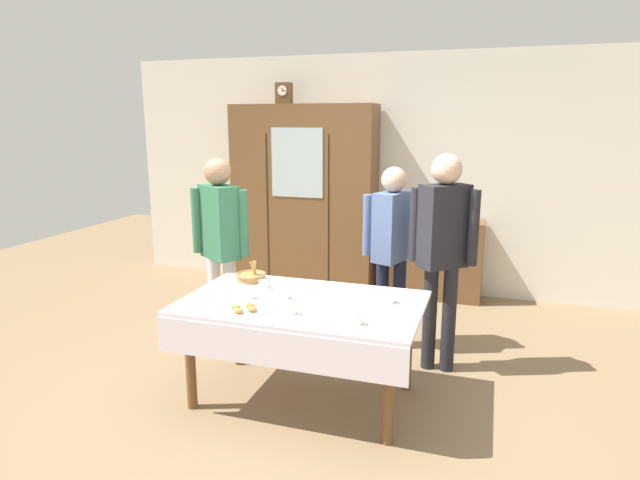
{
  "coord_description": "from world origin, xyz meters",
  "views": [
    {
      "loc": [
        1.22,
        -3.55,
        1.97
      ],
      "look_at": [
        0.0,
        0.2,
        1.09
      ],
      "focal_mm": 30.26,
      "sensor_mm": 36.0,
      "label": 1
    }
  ],
  "objects": [
    {
      "name": "ground_plane",
      "position": [
        0.0,
        0.0,
        0.0
      ],
      "size": [
        12.0,
        12.0,
        0.0
      ],
      "primitive_type": "plane",
      "color": "#846B4C",
      "rests_on": "ground"
    },
    {
      "name": "person_behind_table_right",
      "position": [
        -0.96,
        0.41,
        1.02
      ],
      "size": [
        0.52,
        0.36,
        1.67
      ],
      "color": "silver",
      "rests_on": "ground"
    },
    {
      "name": "person_behind_table_left",
      "position": [
        0.42,
        0.91,
        0.96
      ],
      "size": [
        0.52,
        0.41,
        1.59
      ],
      "color": "#191E38",
      "rests_on": "ground"
    },
    {
      "name": "mantel_clock",
      "position": [
        -1.13,
        2.35,
        2.26
      ],
      "size": [
        0.18,
        0.11,
        0.24
      ],
      "color": "brown",
      "rests_on": "wall_cabinet"
    },
    {
      "name": "bread_basket",
      "position": [
        -0.55,
        0.13,
        0.77
      ],
      "size": [
        0.24,
        0.24,
        0.16
      ],
      "color": "#9E7542",
      "rests_on": "dining_table"
    },
    {
      "name": "bookshelf_low",
      "position": [
        0.62,
        2.41,
        0.45
      ],
      "size": [
        1.06,
        0.35,
        0.89
      ],
      "color": "brown",
      "rests_on": "ground"
    },
    {
      "name": "tea_cup_mid_right",
      "position": [
        0.03,
        -0.48,
        0.77
      ],
      "size": [
        0.13,
        0.13,
        0.06
      ],
      "color": "white",
      "rests_on": "dining_table"
    },
    {
      "name": "spoon_far_left",
      "position": [
        0.1,
        0.08,
        0.74
      ],
      "size": [
        0.12,
        0.02,
        0.01
      ],
      "color": "silver",
      "rests_on": "dining_table"
    },
    {
      "name": "wall_cabinet",
      "position": [
        -0.9,
        2.35,
        1.07
      ],
      "size": [
        1.68,
        0.46,
        2.14
      ],
      "color": "brown",
      "rests_on": "ground"
    },
    {
      "name": "back_wall",
      "position": [
        0.0,
        2.65,
        1.35
      ],
      "size": [
        6.4,
        0.1,
        2.7
      ],
      "primitive_type": "cube",
      "color": "silver",
      "rests_on": "ground"
    },
    {
      "name": "tea_cup_front_edge",
      "position": [
        0.59,
        -0.06,
        0.77
      ],
      "size": [
        0.13,
        0.13,
        0.06
      ],
      "color": "white",
      "rests_on": "dining_table"
    },
    {
      "name": "book_stack",
      "position": [
        0.62,
        2.4,
        0.93
      ],
      "size": [
        0.17,
        0.22,
        0.08
      ],
      "color": "#664C7A",
      "rests_on": "bookshelf_low"
    },
    {
      "name": "tea_cup_mid_left",
      "position": [
        -0.37,
        -0.02,
        0.77
      ],
      "size": [
        0.13,
        0.13,
        0.06
      ],
      "color": "white",
      "rests_on": "dining_table"
    },
    {
      "name": "person_by_cabinet",
      "position": [
        0.87,
        0.58,
        1.06
      ],
      "size": [
        0.52,
        0.39,
        1.73
      ],
      "color": "#232328",
      "rests_on": "ground"
    },
    {
      "name": "dining_table",
      "position": [
        0.0,
        -0.24,
        0.64
      ],
      "size": [
        1.66,
        1.02,
        0.74
      ],
      "color": "brown",
      "rests_on": "ground"
    },
    {
      "name": "tea_cup_near_right",
      "position": [
        -0.13,
        -0.21,
        0.77
      ],
      "size": [
        0.13,
        0.13,
        0.06
      ],
      "color": "white",
      "rests_on": "dining_table"
    },
    {
      "name": "spoon_back_edge",
      "position": [
        -0.53,
        -0.45,
        0.74
      ],
      "size": [
        0.12,
        0.02,
        0.01
      ],
      "color": "silver",
      "rests_on": "dining_table"
    },
    {
      "name": "tea_cup_near_left",
      "position": [
        0.47,
        -0.52,
        0.77
      ],
      "size": [
        0.13,
        0.13,
        0.06
      ],
      "color": "silver",
      "rests_on": "dining_table"
    },
    {
      "name": "pastry_plate",
      "position": [
        -0.28,
        -0.53,
        0.75
      ],
      "size": [
        0.28,
        0.28,
        0.05
      ],
      "color": "white",
      "rests_on": "dining_table"
    },
    {
      "name": "tea_cup_back_edge",
      "position": [
        -0.36,
        -0.28,
        0.77
      ],
      "size": [
        0.13,
        0.13,
        0.06
      ],
      "color": "white",
      "rests_on": "dining_table"
    }
  ]
}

